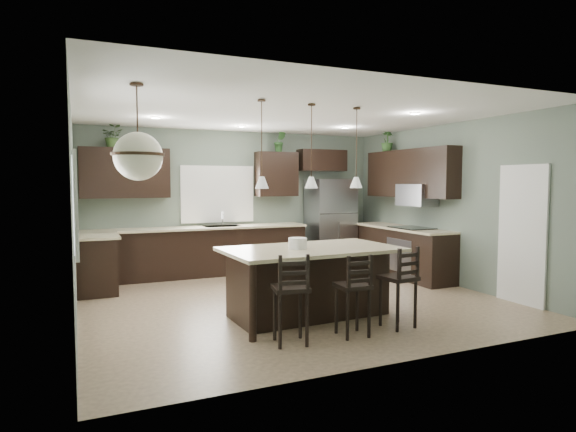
# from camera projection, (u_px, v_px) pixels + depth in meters

# --- Properties ---
(ground) EXTENTS (6.00, 6.00, 0.00)m
(ground) POSITION_uv_depth(u_px,v_px,m) (293.00, 300.00, 7.30)
(ground) COLOR #9E8466
(ground) RESTS_ON ground
(pantry_door) EXTENTS (0.04, 0.82, 2.04)m
(pantry_door) POSITION_uv_depth(u_px,v_px,m) (522.00, 235.00, 7.01)
(pantry_door) COLOR white
(pantry_door) RESTS_ON ground
(window_back) EXTENTS (1.35, 0.02, 1.00)m
(window_back) POSITION_uv_depth(u_px,v_px,m) (218.00, 194.00, 9.53)
(window_back) COLOR white
(window_back) RESTS_ON room_shell
(window_left) EXTENTS (0.02, 1.10, 1.00)m
(window_left) POSITION_uv_depth(u_px,v_px,m) (74.00, 204.00, 5.26)
(window_left) COLOR white
(window_left) RESTS_ON room_shell
(left_return_cabs) EXTENTS (0.60, 0.90, 0.90)m
(left_return_cabs) POSITION_uv_depth(u_px,v_px,m) (97.00, 265.00, 7.74)
(left_return_cabs) COLOR black
(left_return_cabs) RESTS_ON ground
(left_return_countertop) EXTENTS (0.66, 0.96, 0.04)m
(left_return_countertop) POSITION_uv_depth(u_px,v_px,m) (97.00, 236.00, 7.71)
(left_return_countertop) COLOR beige
(left_return_countertop) RESTS_ON left_return_cabs
(back_lower_cabs) EXTENTS (4.20, 0.60, 0.90)m
(back_lower_cabs) POSITION_uv_depth(u_px,v_px,m) (199.00, 252.00, 9.17)
(back_lower_cabs) COLOR black
(back_lower_cabs) RESTS_ON ground
(back_countertop) EXTENTS (4.20, 0.66, 0.04)m
(back_countertop) POSITION_uv_depth(u_px,v_px,m) (199.00, 228.00, 9.11)
(back_countertop) COLOR beige
(back_countertop) RESTS_ON back_lower_cabs
(sink_inset) EXTENTS (0.70, 0.45, 0.01)m
(sink_inset) POSITION_uv_depth(u_px,v_px,m) (222.00, 226.00, 9.29)
(sink_inset) COLOR gray
(sink_inset) RESTS_ON back_countertop
(faucet) EXTENTS (0.02, 0.02, 0.28)m
(faucet) POSITION_uv_depth(u_px,v_px,m) (223.00, 219.00, 9.26)
(faucet) COLOR silver
(faucet) RESTS_ON back_countertop
(back_upper_left) EXTENTS (1.55, 0.34, 0.90)m
(back_upper_left) POSITION_uv_depth(u_px,v_px,m) (125.00, 173.00, 8.66)
(back_upper_left) COLOR black
(back_upper_left) RESTS_ON room_shell
(back_upper_right) EXTENTS (0.85, 0.34, 0.90)m
(back_upper_right) POSITION_uv_depth(u_px,v_px,m) (276.00, 174.00, 9.84)
(back_upper_right) COLOR black
(back_upper_right) RESTS_ON room_shell
(fridge_header) EXTENTS (1.05, 0.34, 0.45)m
(fridge_header) POSITION_uv_depth(u_px,v_px,m) (322.00, 160.00, 10.24)
(fridge_header) COLOR black
(fridge_header) RESTS_ON room_shell
(right_lower_cabs) EXTENTS (0.60, 2.35, 0.90)m
(right_lower_cabs) POSITION_uv_depth(u_px,v_px,m) (403.00, 252.00, 9.15)
(right_lower_cabs) COLOR black
(right_lower_cabs) RESTS_ON ground
(right_countertop) EXTENTS (0.66, 2.35, 0.04)m
(right_countertop) POSITION_uv_depth(u_px,v_px,m) (402.00, 228.00, 9.11)
(right_countertop) COLOR beige
(right_countertop) RESTS_ON right_lower_cabs
(cooktop) EXTENTS (0.58, 0.75, 0.02)m
(cooktop) POSITION_uv_depth(u_px,v_px,m) (412.00, 228.00, 8.86)
(cooktop) COLOR black
(cooktop) RESTS_ON right_countertop
(wall_oven_front) EXTENTS (0.01, 0.72, 0.60)m
(wall_oven_front) POSITION_uv_depth(u_px,v_px,m) (398.00, 255.00, 8.78)
(wall_oven_front) COLOR gray
(wall_oven_front) RESTS_ON right_lower_cabs
(right_upper_cabs) EXTENTS (0.34, 2.35, 0.90)m
(right_upper_cabs) POSITION_uv_depth(u_px,v_px,m) (410.00, 174.00, 9.10)
(right_upper_cabs) COLOR black
(right_upper_cabs) RESTS_ON room_shell
(microwave) EXTENTS (0.40, 0.75, 0.40)m
(microwave) POSITION_uv_depth(u_px,v_px,m) (417.00, 195.00, 8.86)
(microwave) COLOR gray
(microwave) RESTS_ON right_upper_cabs
(refrigerator) EXTENTS (0.90, 0.74, 1.85)m
(refrigerator) POSITION_uv_depth(u_px,v_px,m) (330.00, 223.00, 10.14)
(refrigerator) COLOR #9C9CA4
(refrigerator) RESTS_ON ground
(kitchen_island) EXTENTS (2.32, 1.39, 0.92)m
(kitchen_island) POSITION_uv_depth(u_px,v_px,m) (311.00, 282.00, 6.35)
(kitchen_island) COLOR black
(kitchen_island) RESTS_ON ground
(serving_dish) EXTENTS (0.24, 0.24, 0.14)m
(serving_dish) POSITION_uv_depth(u_px,v_px,m) (298.00, 243.00, 6.22)
(serving_dish) COLOR silver
(serving_dish) RESTS_ON kitchen_island
(bar_stool_left) EXTENTS (0.44, 0.44, 1.02)m
(bar_stool_left) POSITION_uv_depth(u_px,v_px,m) (290.00, 298.00, 5.28)
(bar_stool_left) COLOR black
(bar_stool_left) RESTS_ON ground
(bar_stool_center) EXTENTS (0.37, 0.37, 0.97)m
(bar_stool_center) POSITION_uv_depth(u_px,v_px,m) (353.00, 295.00, 5.56)
(bar_stool_center) COLOR black
(bar_stool_center) RESTS_ON ground
(bar_stool_right) EXTENTS (0.42, 0.42, 1.01)m
(bar_stool_right) POSITION_uv_depth(u_px,v_px,m) (398.00, 287.00, 5.89)
(bar_stool_right) COLOR black
(bar_stool_right) RESTS_ON ground
(pendant_left) EXTENTS (0.17, 0.17, 1.10)m
(pendant_left) POSITION_uv_depth(u_px,v_px,m) (262.00, 144.00, 5.91)
(pendant_left) COLOR silver
(pendant_left) RESTS_ON room_shell
(pendant_center) EXTENTS (0.17, 0.17, 1.10)m
(pendant_center) POSITION_uv_depth(u_px,v_px,m) (311.00, 146.00, 6.22)
(pendant_center) COLOR white
(pendant_center) RESTS_ON room_shell
(pendant_right) EXTENTS (0.17, 0.17, 1.10)m
(pendant_right) POSITION_uv_depth(u_px,v_px,m) (356.00, 148.00, 6.53)
(pendant_right) COLOR white
(pendant_right) RESTS_ON room_shell
(chandelier) EXTENTS (0.54, 0.54, 1.00)m
(chandelier) POSITION_uv_depth(u_px,v_px,m) (138.00, 132.00, 4.94)
(chandelier) COLOR beige
(chandelier) RESTS_ON room_shell
(plant_back_left) EXTENTS (0.40, 0.36, 0.39)m
(plant_back_left) POSITION_uv_depth(u_px,v_px,m) (112.00, 136.00, 8.50)
(plant_back_left) COLOR #2E481F
(plant_back_left) RESTS_ON back_upper_left
(plant_back_right) EXTENTS (0.28, 0.24, 0.44)m
(plant_back_right) POSITION_uv_depth(u_px,v_px,m) (280.00, 141.00, 9.79)
(plant_back_right) COLOR #2B5726
(plant_back_right) RESTS_ON back_upper_right
(plant_right_wall) EXTENTS (0.25, 0.25, 0.43)m
(plant_right_wall) POSITION_uv_depth(u_px,v_px,m) (387.00, 141.00, 9.68)
(plant_right_wall) COLOR #2F5625
(plant_right_wall) RESTS_ON right_upper_cabs
(room_shell) EXTENTS (6.00, 6.00, 6.00)m
(room_shell) POSITION_uv_depth(u_px,v_px,m) (293.00, 188.00, 7.18)
(room_shell) COLOR slate
(room_shell) RESTS_ON ground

